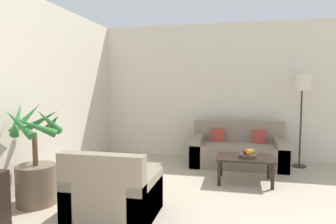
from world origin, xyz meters
TOP-DOWN VIEW (x-y plane):
  - wall_back at (0.00, 5.82)m, footprint 7.65×0.06m
  - wall_left at (-3.06, 2.89)m, footprint 0.06×7.39m
  - potted_palm at (-2.66, 2.82)m, footprint 0.67×0.73m
  - sofa_loveseat at (-0.24, 5.23)m, footprint 1.68×0.79m
  - floor_lamp at (0.85, 5.39)m, footprint 0.31×0.31m
  - coffee_table at (-0.14, 4.27)m, footprint 0.83×0.60m
  - fruit_bowl at (-0.10, 4.21)m, footprint 0.25×0.25m
  - apple_red at (-0.14, 4.23)m, footprint 0.07×0.07m
  - apple_green at (-0.04, 4.26)m, footprint 0.07×0.07m
  - orange_fruit at (-0.09, 4.16)m, footprint 0.09×0.09m
  - armchair at (-1.58, 2.66)m, footprint 0.90×0.81m
  - ottoman at (-1.58, 3.43)m, footprint 0.55×0.55m

SIDE VIEW (x-z plane):
  - ottoman at x=-1.58m, z-range 0.00..0.37m
  - armchair at x=-1.58m, z-range -0.14..0.65m
  - sofa_loveseat at x=-0.24m, z-range -0.12..0.66m
  - coffee_table at x=-0.14m, z-range 0.14..0.54m
  - fruit_bowl at x=-0.10m, z-range 0.39..0.45m
  - potted_palm at x=-2.66m, z-range -0.20..1.07m
  - apple_red at x=-0.14m, z-range 0.45..0.51m
  - apple_green at x=-0.04m, z-range 0.45..0.52m
  - orange_fruit at x=-0.09m, z-range 0.45..0.54m
  - wall_back at x=0.00m, z-range 0.00..2.70m
  - wall_left at x=-3.06m, z-range 0.00..2.70m
  - floor_lamp at x=0.85m, z-range 0.58..2.24m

